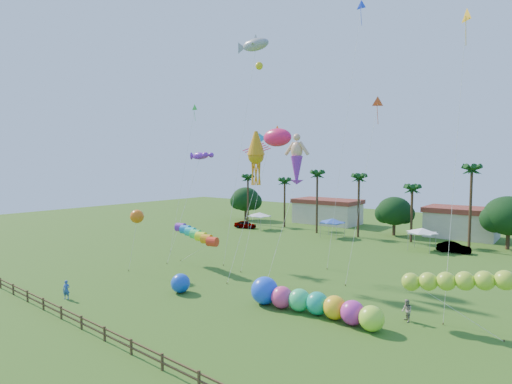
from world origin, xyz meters
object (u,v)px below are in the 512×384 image
Objects in this scene: spectator_b at (407,311)px; spectator_a at (66,290)px; car_b at (454,247)px; caterpillar_inflatable at (308,302)px; blue_ball at (180,283)px; car_a at (245,224)px.

spectator_a is at bearing -102.56° from spectator_b.
spectator_a is at bearing 145.24° from car_b.
spectator_b is 7.27m from caterpillar_inflatable.
caterpillar_inflatable is 6.45× the size of blue_ball.
blue_ball reaches higher than car_b.
spectator_b is at bearing 18.23° from blue_ball.
car_a is 2.31× the size of blue_ball.
spectator_a is 0.15× the size of caterpillar_inflatable.
car_a is at bearing 133.71° from caterpillar_inflatable.
spectator_b is (37.26, -25.58, 0.15)m from car_a.
caterpillar_inflatable is at bearing 166.50° from car_b.
spectator_a reaches higher than car_b.
car_a is at bearing -165.44° from spectator_b.
caterpillar_inflatable reaches higher than spectator_a.
car_b is 2.49× the size of spectator_b.
blue_ball is (-15.51, -33.43, 0.19)m from car_b.
caterpillar_inflatable is (-6.52, -3.23, 0.13)m from spectator_b.
spectator_b reaches higher than car_a.
caterpillar_inflatable reaches higher than car_a.
car_b is at bearing 22.58° from spectator_a.
blue_ball reaches higher than spectator_b.
spectator_b is (2.76, -27.41, 0.15)m from car_b.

